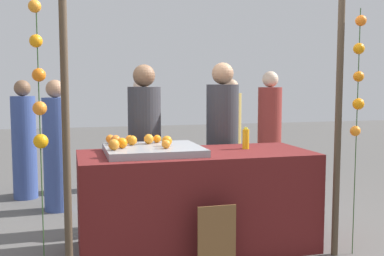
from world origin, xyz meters
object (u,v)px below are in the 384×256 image
at_px(chalkboard_sign, 216,241).
at_px(vendor_right, 222,148).
at_px(orange_0, 149,139).
at_px(orange_1, 122,143).
at_px(stall_counter, 196,200).
at_px(juice_bottle, 246,139).
at_px(vendor_left, 145,152).

bearing_deg(chalkboard_sign, vendor_right, 69.46).
distance_m(orange_0, orange_1, 0.35).
relative_size(stall_counter, juice_bottle, 10.20).
bearing_deg(orange_0, vendor_left, 84.90).
height_order(orange_0, orange_1, same).
bearing_deg(orange_1, orange_0, 40.80).
xyz_separation_m(orange_0, vendor_right, (0.87, 0.49, -0.19)).
bearing_deg(juice_bottle, orange_1, -174.91).
xyz_separation_m(chalkboard_sign, vendor_left, (-0.33, 1.33, 0.51)).
relative_size(juice_bottle, chalkboard_sign, 0.36).
xyz_separation_m(orange_0, chalkboard_sign, (0.38, -0.81, -0.71)).
bearing_deg(vendor_left, orange_1, -112.55).
bearing_deg(vendor_right, vendor_left, 177.71).
xyz_separation_m(orange_0, juice_bottle, (0.89, -0.13, -0.01)).
relative_size(stall_counter, orange_1, 22.81).
bearing_deg(vendor_right, stall_counter, -124.33).
bearing_deg(juice_bottle, stall_counter, -170.05).
xyz_separation_m(stall_counter, vendor_right, (0.48, 0.70, 0.35)).
bearing_deg(vendor_right, orange_1, -147.61).
xyz_separation_m(stall_counter, orange_0, (-0.39, 0.21, 0.54)).
height_order(juice_bottle, chalkboard_sign, juice_bottle).
bearing_deg(stall_counter, orange_0, 151.07).
bearing_deg(vendor_right, chalkboard_sign, -110.54).
distance_m(orange_0, chalkboard_sign, 1.14).
height_order(orange_1, chalkboard_sign, orange_1).
height_order(stall_counter, orange_1, orange_1).
distance_m(orange_0, juice_bottle, 0.89).
bearing_deg(vendor_left, vendor_right, -2.29).
bearing_deg(chalkboard_sign, vendor_left, 104.11).
xyz_separation_m(stall_counter, chalkboard_sign, (-0.01, -0.59, -0.17)).
xyz_separation_m(orange_1, juice_bottle, (1.15, 0.10, -0.01)).
bearing_deg(vendor_right, orange_0, -150.56).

